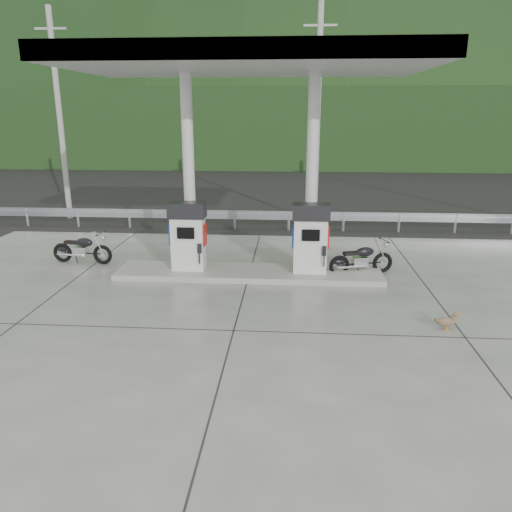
# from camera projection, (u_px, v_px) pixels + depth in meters

# --- Properties ---
(ground) EXTENTS (160.00, 160.00, 0.00)m
(ground) POSITION_uv_depth(u_px,v_px,m) (239.00, 312.00, 10.88)
(ground) COLOR black
(ground) RESTS_ON ground
(forecourt_apron) EXTENTS (18.00, 14.00, 0.02)m
(forecourt_apron) POSITION_uv_depth(u_px,v_px,m) (239.00, 312.00, 10.88)
(forecourt_apron) COLOR slate
(forecourt_apron) RESTS_ON ground
(pump_island) EXTENTS (7.00, 1.40, 0.15)m
(pump_island) POSITION_uv_depth(u_px,v_px,m) (249.00, 273.00, 13.25)
(pump_island) COLOR gray
(pump_island) RESTS_ON forecourt_apron
(gas_pump_left) EXTENTS (0.95, 0.55, 1.80)m
(gas_pump_left) POSITION_uv_depth(u_px,v_px,m) (188.00, 236.00, 13.09)
(gas_pump_left) COLOR silver
(gas_pump_left) RESTS_ON pump_island
(gas_pump_right) EXTENTS (0.95, 0.55, 1.80)m
(gas_pump_right) POSITION_uv_depth(u_px,v_px,m) (310.00, 238.00, 12.87)
(gas_pump_right) COLOR silver
(gas_pump_right) RESTS_ON pump_island
(canopy_column_left) EXTENTS (0.30, 0.30, 5.00)m
(canopy_column_left) POSITION_uv_depth(u_px,v_px,m) (189.00, 173.00, 13.03)
(canopy_column_left) COLOR silver
(canopy_column_left) RESTS_ON pump_island
(canopy_column_right) EXTENTS (0.30, 0.30, 5.00)m
(canopy_column_right) POSITION_uv_depth(u_px,v_px,m) (312.00, 174.00, 12.81)
(canopy_column_right) COLOR silver
(canopy_column_right) RESTS_ON pump_island
(canopy_roof) EXTENTS (8.50, 5.00, 0.40)m
(canopy_roof) POSITION_uv_depth(u_px,v_px,m) (248.00, 61.00, 11.79)
(canopy_roof) COLOR silver
(canopy_roof) RESTS_ON canopy_column_left
(guardrail) EXTENTS (26.00, 0.16, 1.42)m
(guardrail) POSITION_uv_depth(u_px,v_px,m) (262.00, 211.00, 18.35)
(guardrail) COLOR #A0A1A7
(guardrail) RESTS_ON ground
(road) EXTENTS (60.00, 7.00, 0.01)m
(road) POSITION_uv_depth(u_px,v_px,m) (267.00, 212.00, 21.90)
(road) COLOR black
(road) RESTS_ON ground
(utility_pole_a) EXTENTS (0.22, 0.22, 8.00)m
(utility_pole_a) POSITION_uv_depth(u_px,v_px,m) (60.00, 118.00, 19.43)
(utility_pole_a) COLOR #989993
(utility_pole_a) RESTS_ON ground
(utility_pole_b) EXTENTS (0.22, 0.22, 8.00)m
(utility_pole_b) POSITION_uv_depth(u_px,v_px,m) (317.00, 118.00, 18.74)
(utility_pole_b) COLOR #989993
(utility_pole_b) RESTS_ON ground
(tree_band) EXTENTS (80.00, 6.00, 6.00)m
(tree_band) POSITION_uv_depth(u_px,v_px,m) (279.00, 128.00, 38.80)
(tree_band) COLOR black
(tree_band) RESTS_ON ground
(forested_hills) EXTENTS (100.00, 40.00, 140.00)m
(forested_hills) POSITION_uv_depth(u_px,v_px,m) (285.00, 144.00, 68.38)
(forested_hills) COLOR black
(forested_hills) RESTS_ON ground
(motorcycle_left) EXTENTS (1.74, 0.71, 0.80)m
(motorcycle_left) POSITION_uv_depth(u_px,v_px,m) (82.00, 249.00, 14.29)
(motorcycle_left) COLOR black
(motorcycle_left) RESTS_ON forecourt_apron
(motorcycle_right) EXTENTS (1.77, 1.01, 0.80)m
(motorcycle_right) POSITION_uv_depth(u_px,v_px,m) (361.00, 260.00, 13.29)
(motorcycle_right) COLOR black
(motorcycle_right) RESTS_ON forecourt_apron
(duck) EXTENTS (0.45, 0.14, 0.32)m
(duck) POSITION_uv_depth(u_px,v_px,m) (446.00, 322.00, 9.93)
(duck) COLOR brown
(duck) RESTS_ON forecourt_apron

